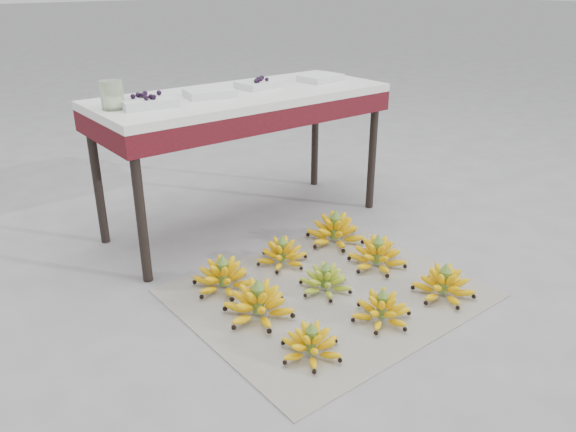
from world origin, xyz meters
TOP-DOWN VIEW (x-y plane):
  - ground at (0.00, 0.00)m, footprint 60.00×60.00m
  - newspaper_mat at (-0.04, 0.08)m, footprint 1.26×1.06m
  - bunch_front_left at (-0.40, -0.22)m, footprint 0.26×0.26m
  - bunch_front_center at (-0.02, -0.22)m, footprint 0.30×0.30m
  - bunch_front_right at (0.34, -0.26)m, footprint 0.29×0.29m
  - bunch_mid_left at (-0.40, 0.11)m, footprint 0.30×0.30m
  - bunch_mid_center at (-0.04, 0.10)m, footprint 0.32×0.32m
  - bunch_mid_right at (0.31, 0.12)m, footprint 0.30×0.30m
  - bunch_back_left at (-0.40, 0.40)m, footprint 0.33×0.33m
  - bunch_back_center at (-0.04, 0.42)m, footprint 0.30×0.30m
  - bunch_back_right at (0.33, 0.44)m, footprint 0.33×0.33m
  - vendor_table at (0.10, 0.95)m, footprint 1.58×0.63m
  - tray_far_left at (-0.44, 0.92)m, footprint 0.27×0.21m
  - tray_left at (-0.10, 0.94)m, footprint 0.27×0.22m
  - tray_right at (0.23, 0.99)m, footprint 0.24×0.18m
  - tray_far_right at (0.63, 0.94)m, footprint 0.25×0.19m
  - glass_jar at (-0.59, 0.97)m, footprint 0.12×0.12m

SIDE VIEW (x-z plane):
  - ground at x=0.00m, z-range 0.00..0.00m
  - newspaper_mat at x=-0.04m, z-range 0.00..0.01m
  - bunch_front_left at x=-0.40m, z-range -0.02..0.13m
  - bunch_mid_center at x=-0.04m, z-range -0.02..0.13m
  - bunch_front_center at x=-0.02m, z-range -0.02..0.13m
  - bunch_back_center at x=-0.04m, z-range -0.02..0.13m
  - bunch_front_right at x=0.34m, z-range -0.02..0.14m
  - bunch_mid_right at x=0.31m, z-range -0.02..0.15m
  - bunch_back_left at x=-0.40m, z-range -0.02..0.15m
  - bunch_mid_left at x=-0.40m, z-range -0.02..0.16m
  - bunch_back_right at x=0.33m, z-range -0.02..0.16m
  - vendor_table at x=0.10m, z-range 0.29..1.05m
  - tray_far_right at x=0.63m, z-range 0.76..0.79m
  - tray_left at x=-0.10m, z-range 0.76..0.79m
  - tray_right at x=0.23m, z-range 0.75..0.80m
  - tray_far_left at x=-0.44m, z-range 0.75..0.81m
  - glass_jar at x=-0.59m, z-range 0.76..0.89m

